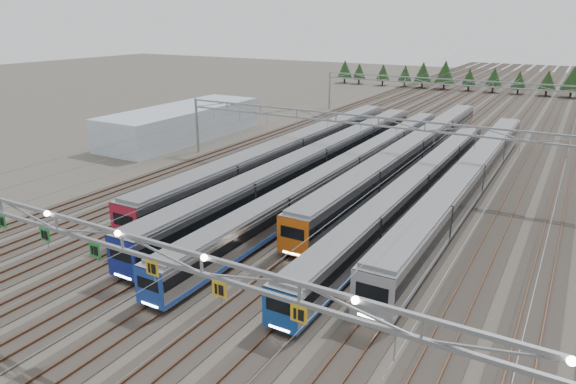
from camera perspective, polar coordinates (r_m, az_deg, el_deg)
The scene contains 13 objects.
ground at distance 33.50m, azimuth -16.65°, elevation -16.77°, with size 400.00×400.00×0.00m, color #47423A.
track_bed at distance 121.02m, azimuth 20.00°, elevation 9.33°, with size 54.00×260.00×5.42m.
train_a at distance 67.53m, azimuth 0.52°, elevation 4.46°, with size 3.19×58.29×4.16m.
train_b at distance 63.75m, azimuth 3.12°, elevation 3.39°, with size 2.92×63.16×3.81m.
train_c at distance 62.05m, azimuth 6.85°, elevation 2.61°, with size 2.54×66.93×3.30m.
train_d at distance 69.69m, azimuth 13.57°, elevation 4.25°, with size 2.95×63.93×3.85m.
train_e at distance 56.65m, azimuth 14.06°, elevation 0.59°, with size 2.54×57.31×3.30m.
train_f at distance 60.26m, azimuth 19.52°, elevation 1.44°, with size 2.98×59.44×3.89m.
gantry_near at distance 30.00m, azimuth -18.13°, elevation -5.70°, with size 56.36×0.61×8.08m.
gantry_mid at distance 62.86m, azimuth 9.98°, elevation 6.88°, with size 56.36×0.36×8.00m.
gantry_far at distance 105.77m, azimuth 18.72°, elevation 10.95°, with size 56.36×0.36×8.00m.
west_shed at distance 87.53m, azimuth -11.65°, elevation 7.54°, with size 10.00×30.00×5.09m, color #9AAEB8.
treeline at distance 150.01m, azimuth 21.98°, elevation 11.80°, with size 93.80×5.60×7.02m.
Camera 1 is at (20.96, -17.90, 19.05)m, focal length 32.00 mm.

